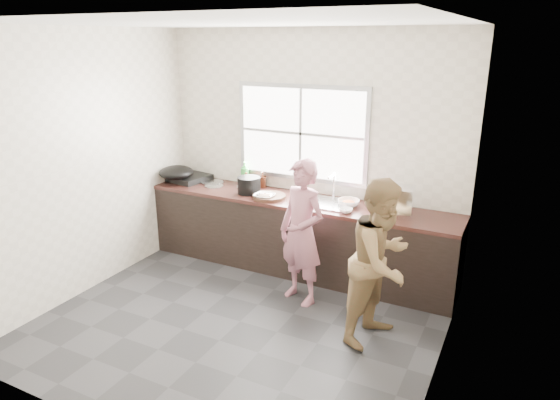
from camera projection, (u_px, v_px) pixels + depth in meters
The scene contains 30 objects.
floor at pixel (240, 322), 4.77m from camera, with size 3.60×3.20×0.01m, color #2B2B2D.
ceiling at pixel (231, 22), 3.93m from camera, with size 3.60×3.20×0.01m, color silver.
wall_back at pixel (310, 151), 5.71m from camera, with size 3.60×0.01×2.70m, color beige.
wall_left at pixel (87, 164), 5.13m from camera, with size 0.01×3.20×2.70m, color beige.
wall_right at pixel (451, 218), 3.58m from camera, with size 0.01×3.20×2.70m, color beige.
wall_front at pixel (95, 254), 2.99m from camera, with size 3.60×0.01×2.70m, color silver.
cabinet at pixel (297, 236), 5.74m from camera, with size 3.60×0.62×0.82m, color black.
countertop at pixel (298, 201), 5.60m from camera, with size 3.60×0.64×0.04m, color #331915.
sink at pixel (327, 203), 5.45m from camera, with size 0.55×0.45×0.02m, color silver.
faucet at pixel (334, 186), 5.57m from camera, with size 0.02×0.02×0.30m, color silver.
window_frame at pixel (302, 133), 5.68m from camera, with size 1.60×0.05×1.10m, color #9EA0A5.
window_glazing at pixel (301, 134), 5.66m from camera, with size 1.50×0.01×1.00m, color white.
woman at pixel (302, 237), 4.97m from camera, with size 0.51×0.33×1.39m, color #AD6878.
person_side at pixel (381, 261), 4.31m from camera, with size 0.72×0.56×1.49m, color brown.
cutting_board at pixel (269, 196), 5.63m from camera, with size 0.38×0.38×0.04m, color black.
cleaver at pixel (263, 194), 5.62m from camera, with size 0.22×0.11×0.01m, color silver.
bowl_mince at pixel (265, 196), 5.60m from camera, with size 0.23×0.23×0.06m, color white.
bowl_crabs at pixel (348, 203), 5.36m from camera, with size 0.19×0.19×0.06m, color white.
bowl_held at pixel (346, 210), 5.16m from camera, with size 0.18×0.18×0.06m, color white.
black_pot at pixel (249, 185), 5.79m from camera, with size 0.27×0.27×0.19m, color black.
plate_food at pixel (245, 187), 6.04m from camera, with size 0.20×0.20×0.02m, color white.
bottle_green at pixel (245, 173), 6.10m from camera, with size 0.11×0.11×0.30m, color green.
bottle_brown_tall at pixel (262, 180), 6.02m from camera, with size 0.08×0.08×0.18m, color #3F1C0F.
bottle_brown_short at pixel (246, 181), 6.01m from camera, with size 0.13×0.13×0.17m, color #4E2413.
glass_jar at pixel (248, 186), 5.94m from camera, with size 0.07×0.07×0.09m, color white.
burner at pixel (189, 178), 6.33m from camera, with size 0.45×0.45×0.07m, color black.
wok at pixel (176, 173), 6.16m from camera, with size 0.42×0.42×0.16m, color black.
dish_rack at pixel (393, 201), 5.06m from camera, with size 0.40×0.28×0.30m, color silver.
pot_lid_left at pixel (214, 186), 6.08m from camera, with size 0.22×0.22×0.01m, color silver.
pot_lid_right at pixel (212, 182), 6.22m from camera, with size 0.28×0.28×0.01m, color #ADAEB4.
Camera 1 is at (2.23, -3.55, 2.58)m, focal length 32.00 mm.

